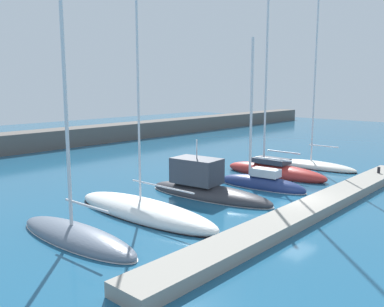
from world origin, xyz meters
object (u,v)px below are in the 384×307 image
(dock_bollard, at_px, (379,170))
(sailboat_red_fifth, at_px, (274,170))
(sailboat_slate_nearest, at_px, (76,233))
(motorboat_charcoal_third, at_px, (206,188))
(sailboat_ivory_sixth, at_px, (314,165))
(sailboat_navy_fourth, at_px, (262,183))
(sailboat_white_second, at_px, (144,211))

(dock_bollard, bearing_deg, sailboat_red_fifth, 118.92)
(sailboat_slate_nearest, xyz_separation_m, motorboat_charcoal_third, (9.48, 0.49, 0.21))
(sailboat_red_fifth, distance_m, sailboat_ivory_sixth, 4.94)
(sailboat_slate_nearest, height_order, sailboat_ivory_sixth, sailboat_slate_nearest)
(motorboat_charcoal_third, distance_m, dock_bollard, 13.24)
(sailboat_red_fifth, relative_size, dock_bollard, 39.11)
(motorboat_charcoal_third, height_order, sailboat_red_fifth, sailboat_red_fifth)
(sailboat_red_fifth, xyz_separation_m, sailboat_ivory_sixth, (4.85, -0.90, -0.21))
(motorboat_charcoal_third, bearing_deg, sailboat_red_fifth, -96.52)
(motorboat_charcoal_third, height_order, sailboat_ivory_sixth, sailboat_ivory_sixth)
(dock_bollard, bearing_deg, sailboat_navy_fourth, 145.22)
(sailboat_slate_nearest, xyz_separation_m, sailboat_red_fifth, (17.49, 0.44, 0.14))
(sailboat_slate_nearest, xyz_separation_m, dock_bollard, (21.03, -5.97, 0.46))
(sailboat_red_fifth, bearing_deg, sailboat_navy_fourth, 107.91)
(sailboat_white_second, distance_m, dock_bollard, 17.87)
(sailboat_navy_fourth, xyz_separation_m, dock_bollard, (7.35, -5.10, 0.46))
(sailboat_white_second, bearing_deg, sailboat_ivory_sixth, -94.18)
(sailboat_white_second, bearing_deg, sailboat_red_fifth, -91.33)
(sailboat_red_fifth, xyz_separation_m, dock_bollard, (3.54, -6.41, 0.31))
(sailboat_slate_nearest, height_order, dock_bollard, sailboat_slate_nearest)
(sailboat_ivory_sixth, bearing_deg, sailboat_white_second, 86.22)
(sailboat_navy_fourth, height_order, sailboat_red_fifth, sailboat_red_fifth)
(motorboat_charcoal_third, bearing_deg, sailboat_slate_nearest, 86.80)
(sailboat_white_second, height_order, motorboat_charcoal_third, sailboat_white_second)
(sailboat_red_fifth, bearing_deg, motorboat_charcoal_third, 88.64)
(sailboat_slate_nearest, relative_size, sailboat_ivory_sixth, 1.19)
(sailboat_slate_nearest, distance_m, sailboat_ivory_sixth, 22.34)
(sailboat_ivory_sixth, height_order, dock_bollard, sailboat_ivory_sixth)
(motorboat_charcoal_third, distance_m, sailboat_ivory_sixth, 12.90)
(sailboat_white_second, distance_m, sailboat_navy_fourth, 9.41)
(sailboat_red_fifth, relative_size, sailboat_ivory_sixth, 1.22)
(sailboat_ivory_sixth, xyz_separation_m, dock_bollard, (-1.31, -5.51, 0.52))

